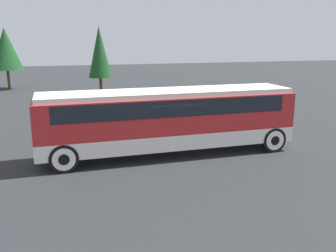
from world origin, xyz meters
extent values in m
plane|color=#26282B|center=(0.00, 0.00, 0.00)|extent=(120.00, 120.00, 0.00)
cube|color=silver|center=(0.00, 0.00, 0.83)|extent=(11.48, 2.42, 0.67)
cube|color=red|center=(0.00, 0.00, 1.95)|extent=(11.48, 2.42, 1.57)
cube|color=black|center=(0.00, 0.00, 2.34)|extent=(10.10, 2.46, 0.71)
cube|color=silver|center=(0.00, 0.00, 2.85)|extent=(11.25, 2.22, 0.22)
cube|color=red|center=(5.59, 0.00, 1.73)|extent=(0.36, 2.32, 1.80)
cylinder|color=black|center=(4.81, -1.10, 0.58)|extent=(1.16, 0.28, 1.16)
cylinder|color=silver|center=(4.81, -1.10, 0.58)|extent=(0.91, 0.30, 0.91)
cylinder|color=black|center=(4.81, -1.10, 0.58)|extent=(0.44, 0.32, 0.44)
cylinder|color=black|center=(4.81, 1.10, 0.58)|extent=(1.16, 0.28, 1.16)
cylinder|color=silver|center=(4.81, 1.10, 0.58)|extent=(0.91, 0.30, 0.91)
cylinder|color=black|center=(4.81, 1.10, 0.58)|extent=(0.44, 0.32, 0.44)
cylinder|color=black|center=(-4.64, -1.10, 0.58)|extent=(1.16, 0.28, 1.16)
cylinder|color=silver|center=(-4.64, -1.10, 0.58)|extent=(0.91, 0.30, 0.91)
cylinder|color=black|center=(-4.64, -1.10, 0.58)|extent=(0.44, 0.32, 0.44)
cylinder|color=black|center=(-4.64, 1.10, 0.58)|extent=(1.16, 0.28, 1.16)
cylinder|color=silver|center=(-4.64, 1.10, 0.58)|extent=(0.91, 0.30, 0.91)
cylinder|color=black|center=(-4.64, 1.10, 0.58)|extent=(0.44, 0.32, 0.44)
cube|color=navy|center=(0.31, 8.85, 0.59)|extent=(4.29, 1.86, 0.64)
cube|color=black|center=(0.14, 8.85, 1.16)|extent=(2.23, 1.68, 0.51)
cylinder|color=black|center=(1.95, 8.01, 0.36)|extent=(0.72, 0.22, 0.72)
cylinder|color=black|center=(1.95, 8.01, 0.36)|extent=(0.27, 0.26, 0.27)
cylinder|color=black|center=(1.95, 9.69, 0.36)|extent=(0.72, 0.22, 0.72)
cylinder|color=black|center=(1.95, 9.69, 0.36)|extent=(0.27, 0.26, 0.27)
cylinder|color=black|center=(-1.33, 8.01, 0.36)|extent=(0.72, 0.22, 0.72)
cylinder|color=black|center=(-1.33, 8.01, 0.36)|extent=(0.27, 0.26, 0.27)
cylinder|color=black|center=(-1.33, 9.69, 0.36)|extent=(0.72, 0.22, 0.72)
cylinder|color=black|center=(-1.33, 9.69, 0.36)|extent=(0.27, 0.26, 0.27)
cube|color=silver|center=(-3.52, 7.92, 0.54)|extent=(4.16, 1.89, 0.56)
cube|color=black|center=(-3.69, 7.92, 1.07)|extent=(2.16, 1.70, 0.50)
cylinder|color=black|center=(-1.93, 7.07, 0.35)|extent=(0.69, 0.22, 0.69)
cylinder|color=black|center=(-1.93, 7.07, 0.35)|extent=(0.26, 0.26, 0.26)
cylinder|color=black|center=(-1.93, 8.78, 0.35)|extent=(0.69, 0.22, 0.69)
cylinder|color=black|center=(-1.93, 8.78, 0.35)|extent=(0.26, 0.26, 0.26)
cylinder|color=black|center=(-5.12, 7.07, 0.35)|extent=(0.69, 0.22, 0.69)
cylinder|color=black|center=(-5.12, 7.07, 0.35)|extent=(0.26, 0.26, 0.26)
cylinder|color=black|center=(-5.12, 8.78, 0.35)|extent=(0.69, 0.22, 0.69)
cylinder|color=black|center=(-5.12, 8.78, 0.35)|extent=(0.26, 0.26, 0.26)
cylinder|color=brown|center=(-0.52, 19.87, 0.81)|extent=(0.28, 0.28, 1.61)
cone|color=#19471E|center=(-0.52, 19.87, 3.94)|extent=(2.14, 2.14, 4.66)
cylinder|color=brown|center=(-9.24, 26.53, 1.00)|extent=(0.28, 0.28, 1.99)
cone|color=#19471E|center=(-9.24, 26.53, 4.12)|extent=(3.23, 3.23, 4.26)
camera|label=1|loc=(-4.84, -15.71, 5.21)|focal=40.00mm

